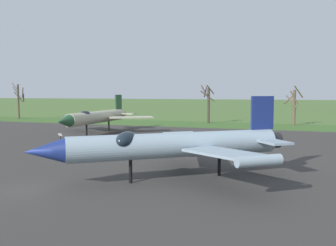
# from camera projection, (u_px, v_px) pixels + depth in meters

# --- Properties ---
(ground_plane) EXTENTS (600.00, 600.00, 0.00)m
(ground_plane) POSITION_uv_depth(u_px,v_px,m) (35.00, 191.00, 21.50)
(ground_plane) COLOR #4C6B33
(asphalt_apron) EXTENTS (106.28, 50.48, 0.05)m
(asphalt_apron) POSITION_uv_depth(u_px,v_px,m) (139.00, 151.00, 35.76)
(asphalt_apron) COLOR #383533
(asphalt_apron) RESTS_ON ground
(grass_verge_strip) EXTENTS (166.28, 12.00, 0.06)m
(grass_verge_strip) POSITION_uv_depth(u_px,v_px,m) (209.00, 125.00, 65.18)
(grass_verge_strip) COLOR #3D6129
(grass_verge_strip) RESTS_ON ground
(jet_fighter_front_right) EXTENTS (15.22, 13.63, 5.54)m
(jet_fighter_front_right) POSITION_uv_depth(u_px,v_px,m) (172.00, 145.00, 23.81)
(jet_fighter_front_right) COLOR #8EA3B2
(jet_fighter_front_right) RESTS_ON ground
(jet_fighter_rear_left) EXTENTS (14.56, 17.62, 5.47)m
(jet_fighter_rear_left) POSITION_uv_depth(u_px,v_px,m) (97.00, 117.00, 50.51)
(jet_fighter_rear_left) COLOR #B7B293
(jet_fighter_rear_left) RESTS_ON ground
(info_placard_rear_left) EXTENTS (0.56, 0.26, 1.04)m
(info_placard_rear_left) POSITION_uv_depth(u_px,v_px,m) (60.00, 137.00, 42.41)
(info_placard_rear_left) COLOR black
(info_placard_rear_left) RESTS_ON ground
(bare_tree_far_left) EXTENTS (2.52, 3.00, 7.95)m
(bare_tree_far_left) POSITION_uv_depth(u_px,v_px,m) (19.00, 100.00, 79.72)
(bare_tree_far_left) COLOR brown
(bare_tree_far_left) RESTS_ON ground
(bare_tree_left_of_center) EXTENTS (2.83, 2.23, 7.25)m
(bare_tree_left_of_center) POSITION_uv_depth(u_px,v_px,m) (208.00, 102.00, 68.40)
(bare_tree_left_of_center) COLOR #42382D
(bare_tree_left_of_center) RESTS_ON ground
(bare_tree_center) EXTENTS (3.27, 3.28, 7.05)m
(bare_tree_center) POSITION_uv_depth(u_px,v_px,m) (294.00, 105.00, 64.01)
(bare_tree_center) COLOR brown
(bare_tree_center) RESTS_ON ground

